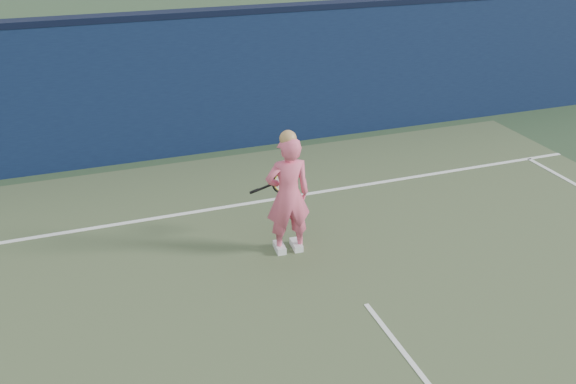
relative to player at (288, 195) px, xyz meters
name	(u,v)px	position (x,y,z in m)	size (l,w,h in m)	color
ground	(408,359)	(0.45, -2.50, -0.84)	(80.00, 80.00, 0.00)	#2C3F27
backstop_wall	(239,82)	(0.45, 4.00, 0.41)	(24.00, 0.40, 2.50)	#0C1635
wall_cap	(236,10)	(0.45, 4.00, 1.71)	(24.00, 0.42, 0.10)	black
player	(288,195)	(0.00, 0.00, 0.00)	(0.63, 0.43, 1.74)	#E95A7A
racket	(280,182)	(0.04, 0.43, -0.01)	(0.64, 0.14, 0.34)	black
court_lines	(425,379)	(0.45, -2.83, -0.83)	(11.00, 12.04, 0.01)	white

